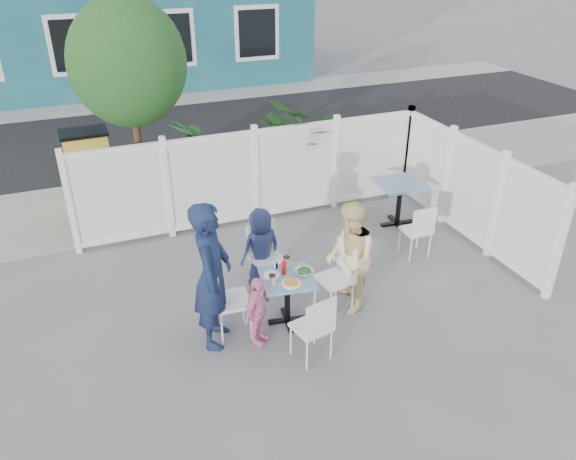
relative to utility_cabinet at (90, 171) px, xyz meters
name	(u,v)px	position (x,y,z in m)	size (l,w,h in m)	color
ground	(307,297)	(2.41, -4.00, -0.67)	(80.00, 80.00, 0.00)	slate
near_sidewalk	(228,189)	(2.41, -0.20, -0.67)	(24.00, 2.60, 0.01)	gray
street	(185,131)	(2.41, 3.50, -0.67)	(24.00, 5.00, 0.01)	black
far_sidewalk	(162,99)	(2.41, 6.60, -0.67)	(24.00, 1.60, 0.01)	gray
fence_back	(256,178)	(2.51, -1.60, 0.11)	(5.86, 0.08, 1.60)	white
fence_right	(470,193)	(5.41, -3.40, 0.11)	(0.08, 3.66, 1.60)	white
tree	(128,63)	(0.81, -0.70, 1.92)	(1.80, 1.62, 3.59)	#382316
utility_cabinet	(90,171)	(0.00, 0.00, 0.00)	(0.72, 0.52, 1.34)	gold
potted_shrub_a	(194,168)	(1.65, -0.90, 0.15)	(0.92, 0.92, 1.64)	#153F1A
potted_shrub_b	(308,148)	(3.71, -1.00, 0.26)	(1.68, 1.45, 1.86)	#153F1A
main_table	(287,287)	(1.96, -4.39, -0.15)	(0.72, 0.72, 0.67)	#4B6693
spare_table	(400,192)	(4.65, -2.62, -0.07)	(0.80, 0.80, 0.77)	#4B6693
chair_left	(225,295)	(1.18, -4.33, -0.11)	(0.45, 0.47, 0.97)	white
chair_right	(340,272)	(2.70, -4.34, -0.13)	(0.47, 0.48, 0.93)	white
chair_back	(265,251)	(1.99, -3.51, -0.13)	(0.50, 0.48, 0.94)	white
chair_near	(315,324)	(1.99, -5.18, -0.16)	(0.47, 0.46, 0.87)	white
chair_spare	(419,228)	(4.36, -3.64, -0.17)	(0.39, 0.38, 0.85)	white
man	(212,276)	(1.04, -4.40, 0.25)	(0.67, 0.44, 1.84)	#142142
woman	(350,258)	(2.81, -4.39, 0.08)	(0.73, 0.57, 1.49)	#F4CC4C
boy	(261,249)	(1.93, -3.49, -0.09)	(0.57, 0.37, 1.17)	navy
toddler	(257,311)	(1.48, -4.63, -0.22)	(0.53, 0.22, 0.91)	pink
plate_main	(291,283)	(1.95, -4.55, 0.01)	(0.24, 0.24, 0.01)	white
plate_side	(272,275)	(1.80, -4.29, 0.01)	(0.20, 0.20, 0.01)	white
salad_bowl	(304,272)	(2.18, -4.40, 0.02)	(0.22, 0.22, 0.05)	white
coffee_cup_a	(272,280)	(1.74, -4.47, 0.06)	(0.08, 0.08, 0.12)	beige
coffee_cup_b	(287,262)	(2.04, -4.16, 0.06)	(0.09, 0.09, 0.13)	beige
ketchup_bottle	(284,268)	(1.95, -4.31, 0.09)	(0.06, 0.06, 0.18)	red
salt_shaker	(275,265)	(1.89, -4.14, 0.04)	(0.03, 0.03, 0.07)	white
pepper_shaker	(277,266)	(1.91, -4.15, 0.03)	(0.03, 0.03, 0.07)	black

